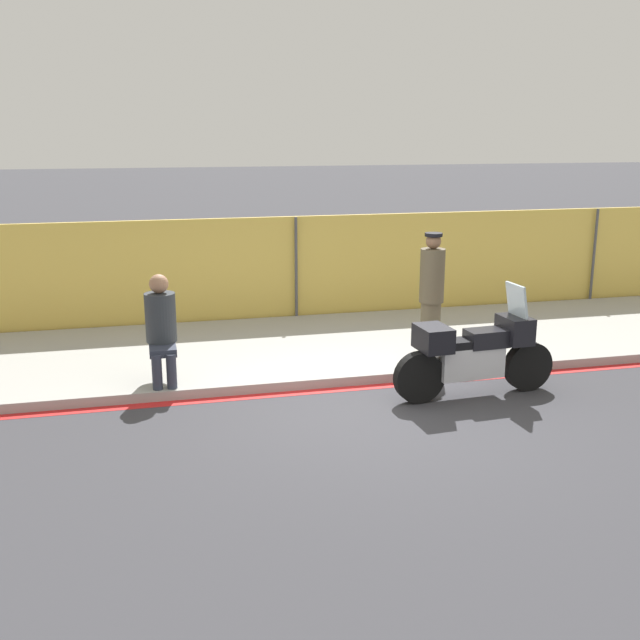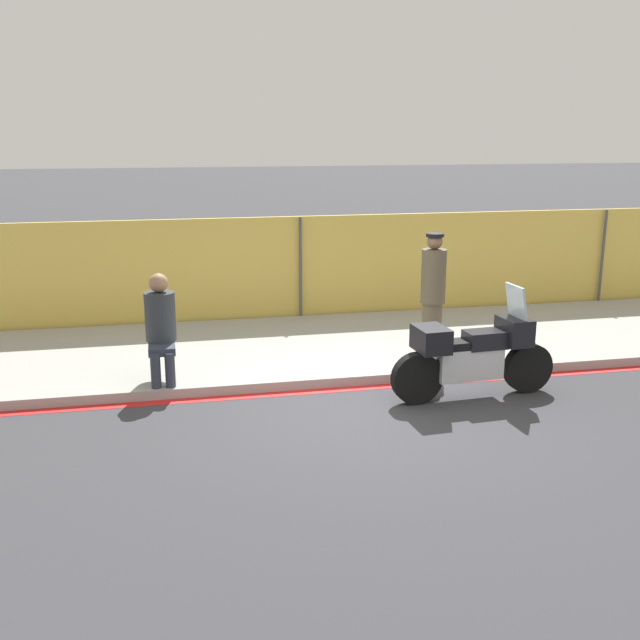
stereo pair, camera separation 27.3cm
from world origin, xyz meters
The scene contains 7 objects.
ground_plane centered at (0.00, 0.00, 0.00)m, with size 120.00×120.00×0.00m, color #38383D.
sidewalk centered at (0.00, 2.53, 0.06)m, with size 42.77×3.43×0.13m.
curb_paint_stripe centered at (0.00, 0.72, 0.00)m, with size 42.77×0.18×0.01m.
storefront_fence centered at (0.00, 4.33, 0.93)m, with size 40.63×0.17×1.85m.
motorcycle centered at (1.42, 0.10, 0.57)m, with size 2.18×0.59×1.42m.
officer_standing centered at (1.42, 1.59, 1.03)m, with size 0.35×0.35×1.75m.
person_seated_on_curb centered at (-2.38, 1.30, 0.89)m, with size 0.39×0.71×1.38m.
Camera 1 is at (-2.57, -8.16, 3.29)m, focal length 42.00 mm.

